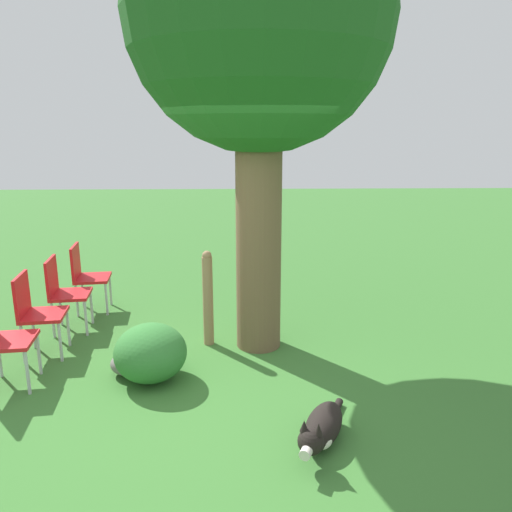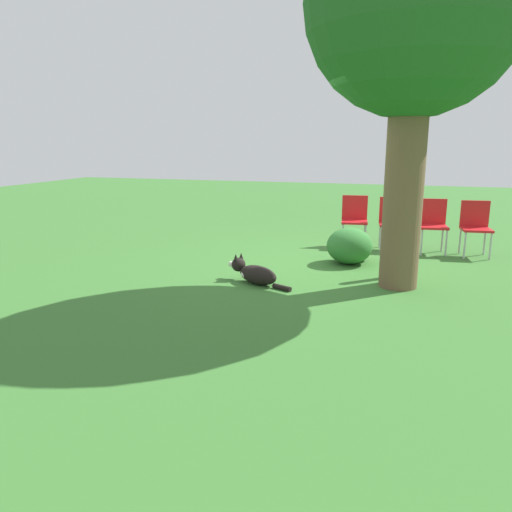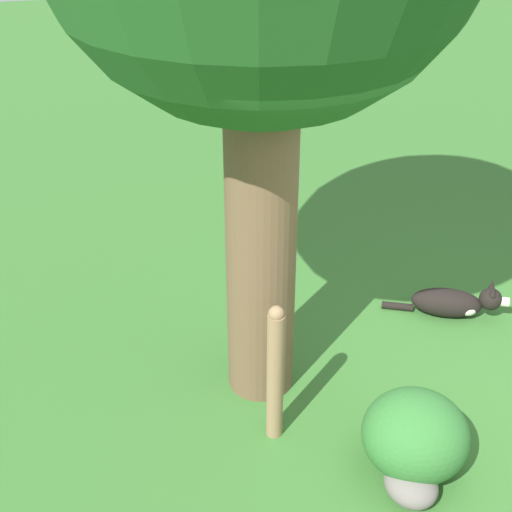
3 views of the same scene
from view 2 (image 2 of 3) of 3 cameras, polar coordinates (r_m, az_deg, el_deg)
The scene contains 10 objects.
ground_plane at distance 7.26m, azimuth 9.27°, elevation -1.63°, with size 30.00×30.00×0.00m, color #38702D.
oak_tree at distance 6.56m, azimuth 17.79°, elevation 25.28°, with size 2.56×2.56×4.62m.
dog at distance 6.50m, azimuth -0.21°, elevation -2.00°, with size 0.52×0.97×0.36m.
fence_post at distance 7.06m, azimuth 16.60°, elevation 2.03°, with size 0.11×0.11×1.06m.
red_chair_0 at distance 8.91m, azimuth 11.20°, elevation 4.38°, with size 0.47×0.49×0.88m.
red_chair_1 at distance 8.81m, azimuth 15.34°, elevation 4.06°, with size 0.47×0.49×0.88m.
red_chair_2 at distance 8.74m, azimuth 19.55°, elevation 3.71°, with size 0.47×0.49×0.88m.
red_chair_3 at distance 8.73m, azimuth 23.79°, elevation 3.34°, with size 0.47×0.49×0.88m.
garden_rock at distance 7.88m, azimuth 11.60°, elevation 0.26°, with size 0.38×0.33×0.22m.
low_shrub at distance 7.64m, azimuth 10.63°, elevation 1.15°, with size 0.68×0.68×0.55m.
Camera 2 is at (6.96, 0.96, 1.82)m, focal length 35.00 mm.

